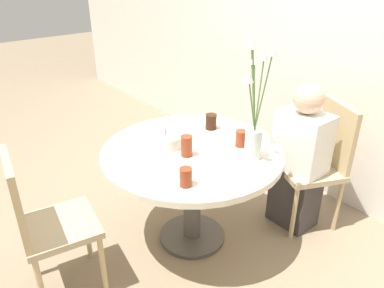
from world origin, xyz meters
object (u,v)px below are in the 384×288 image
at_px(drink_glass_0, 241,138).
at_px(person_boy, 299,163).
at_px(drink_glass_1, 187,146).
at_px(chair_near_front, 43,219).
at_px(flower_vase, 254,118).
at_px(side_plate, 237,132).
at_px(drink_glass_3, 211,122).
at_px(birthday_cake, 166,141).
at_px(drink_glass_2, 186,177).
at_px(chair_left_flank, 320,158).

relative_size(drink_glass_0, person_boy, 0.10).
xyz_separation_m(drink_glass_1, person_boy, (0.29, 0.78, -0.27)).
relative_size(chair_near_front, drink_glass_1, 7.05).
xyz_separation_m(drink_glass_0, person_boy, (0.17, 0.43, -0.25)).
distance_m(chair_near_front, flower_vase, 1.31).
xyz_separation_m(side_plate, drink_glass_3, (-0.16, -0.10, 0.05)).
distance_m(birthday_cake, drink_glass_0, 0.48).
height_order(chair_near_front, drink_glass_3, chair_near_front).
xyz_separation_m(chair_near_front, birthday_cake, (0.01, 0.82, 0.22)).
bearing_deg(birthday_cake, chair_near_front, -90.61).
bearing_deg(drink_glass_3, drink_glass_2, -51.69).
relative_size(birthday_cake, drink_glass_0, 1.94).
relative_size(birthday_cake, drink_glass_1, 1.59).
distance_m(flower_vase, drink_glass_3, 0.52).
xyz_separation_m(chair_left_flank, chair_near_front, (-0.55, -1.77, 0.00)).
bearing_deg(drink_glass_0, drink_glass_3, 174.70).
relative_size(chair_left_flank, birthday_cake, 4.44).
bearing_deg(chair_left_flank, drink_glass_2, -69.78).
bearing_deg(side_plate, drink_glass_2, -66.09).
bearing_deg(person_boy, birthday_cake, -120.50).
relative_size(flower_vase, person_boy, 0.66).
xyz_separation_m(chair_left_flank, drink_glass_2, (-0.09, -1.13, 0.24)).
relative_size(flower_vase, side_plate, 3.66).
relative_size(chair_near_front, birthday_cake, 4.44).
bearing_deg(drink_glass_2, chair_near_front, -125.40).
xyz_separation_m(birthday_cake, drink_glass_0, (0.30, 0.37, 0.01)).
bearing_deg(chair_left_flank, chair_near_front, -82.19).
height_order(flower_vase, drink_glass_2, flower_vase).
height_order(flower_vase, person_boy, flower_vase).
bearing_deg(drink_glass_1, drink_glass_0, 71.52).
relative_size(chair_left_flank, chair_near_front, 1.00).
bearing_deg(chair_left_flank, side_plate, -107.34).
bearing_deg(flower_vase, chair_left_flank, 81.34).
bearing_deg(side_plate, birthday_cake, -105.26).
bearing_deg(drink_glass_1, chair_near_front, -102.76).
bearing_deg(drink_glass_3, flower_vase, -10.60).
xyz_separation_m(side_plate, drink_glass_2, (0.31, -0.69, 0.05)).
distance_m(side_plate, person_boy, 0.49).
height_order(birthday_cake, drink_glass_0, birthday_cake).
bearing_deg(drink_glass_3, drink_glass_0, -5.30).
bearing_deg(chair_left_flank, drink_glass_3, -111.04).
height_order(chair_near_front, side_plate, chair_near_front).
xyz_separation_m(birthday_cake, side_plate, (0.14, 0.51, -0.03)).
distance_m(chair_left_flank, drink_glass_2, 1.16).
bearing_deg(drink_glass_2, drink_glass_0, 104.41).
height_order(chair_left_flank, birthday_cake, chair_left_flank).
xyz_separation_m(flower_vase, side_plate, (-0.31, 0.19, -0.25)).
distance_m(birthday_cake, drink_glass_2, 0.48).
bearing_deg(drink_glass_0, birthday_cake, -128.73).
relative_size(birthday_cake, flower_vase, 0.29).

